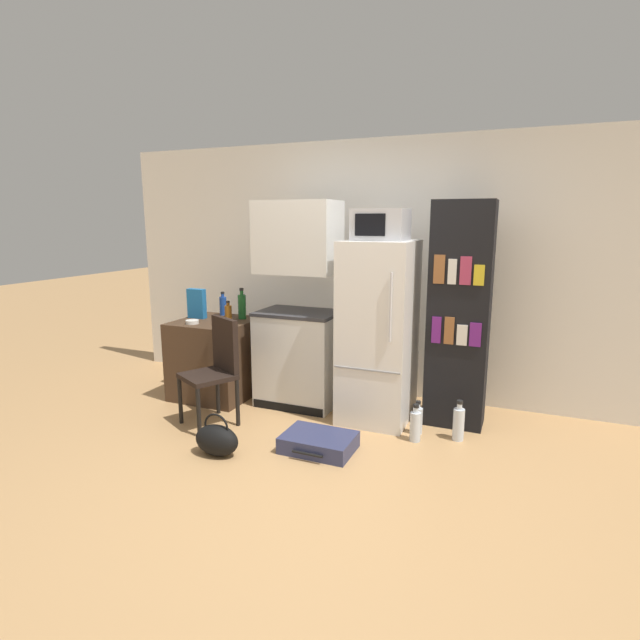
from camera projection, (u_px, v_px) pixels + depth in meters
The scene contains 18 objects.
ground_plane at pixel (307, 480), 3.44m from camera, with size 24.00×24.00×0.00m, color tan.
wall_back at pixel (407, 271), 4.93m from camera, with size 6.40×0.10×2.54m.
side_table at pixel (217, 358), 5.06m from camera, with size 0.74×0.75×0.78m.
kitchen_hutch at pixel (299, 313), 4.73m from camera, with size 0.76×0.54×1.94m.
refrigerator at pixel (378, 332), 4.39m from camera, with size 0.60×0.68×1.59m.
microwave at pixel (381, 225), 4.20m from camera, with size 0.44×0.36×0.26m.
bookshelf at pixel (459, 316), 4.25m from camera, with size 0.50×0.35×1.93m.
bottle_amber_beer at pixel (228, 313), 4.87m from camera, with size 0.07×0.07×0.21m.
bottle_blue_soda at pixel (223, 305), 5.24m from camera, with size 0.07×0.07×0.25m.
bottle_green_tall at pixel (242, 306), 5.04m from camera, with size 0.08×0.08×0.31m.
bowl at pixel (192, 322), 4.82m from camera, with size 0.13×0.13×0.03m.
cereal_box at pixel (197, 304), 5.07m from camera, with size 0.19×0.07×0.30m.
chair at pixel (217, 363), 4.34m from camera, with size 0.54×0.54×0.93m.
suitcase_large_flat at pixel (319, 442), 3.88m from camera, with size 0.55×0.42×0.13m.
handbag at pixel (217, 440), 3.79m from camera, with size 0.36×0.20×0.33m.
water_bottle_front at pixel (459, 423), 4.05m from camera, with size 0.09×0.09×0.34m.
water_bottle_middle at pixel (415, 426), 4.03m from camera, with size 0.09×0.09×0.31m.
water_bottle_back at pixel (418, 420), 4.17m from camera, with size 0.08×0.08×0.29m.
Camera 1 is at (1.30, -2.88, 1.77)m, focal length 28.00 mm.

